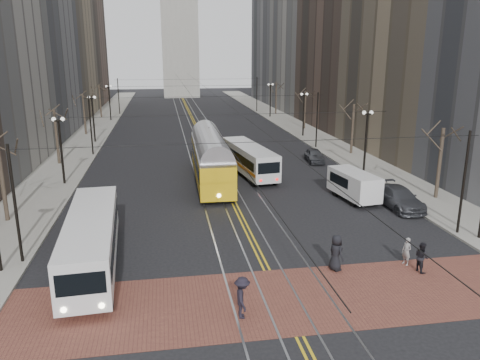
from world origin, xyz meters
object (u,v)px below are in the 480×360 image
object	(u,v)px
sedan_grey	(314,155)
pedestrian_b	(407,251)
pedestrian_a	(336,253)
sedan_parked	(399,198)
transit_bus	(92,242)
cargo_van	(354,186)
rear_bus	(249,160)
streetcar	(211,162)
pedestrian_d	(242,298)
pedestrian_c	(422,257)

from	to	relation	value
sedan_grey	pedestrian_b	world-z (taller)	pedestrian_b
pedestrian_a	pedestrian_b	distance (m)	3.98
sedan_parked	transit_bus	bearing A→B (deg)	-163.69
sedan_grey	sedan_parked	xyz separation A→B (m)	(1.40, -15.42, 0.07)
cargo_van	sedan_grey	xyz separation A→B (m)	(1.17, 13.14, -0.43)
transit_bus	rear_bus	xyz separation A→B (m)	(11.75, 18.04, -0.06)
transit_bus	pedestrian_a	bearing A→B (deg)	-14.59
transit_bus	sedan_grey	bearing A→B (deg)	45.00
rear_bus	cargo_van	distance (m)	11.24
pedestrian_a	sedan_grey	bearing A→B (deg)	-34.43
streetcar	pedestrian_d	distance (m)	22.38
cargo_van	sedan_parked	size ratio (longest dim) A/B	0.96
sedan_parked	streetcar	bearing A→B (deg)	142.01
transit_bus	pedestrian_b	world-z (taller)	transit_bus
cargo_van	pedestrian_a	xyz separation A→B (m)	(-5.68, -11.33, -0.13)
pedestrian_d	cargo_van	bearing A→B (deg)	-34.29
cargo_van	pedestrian_c	world-z (taller)	cargo_van
streetcar	sedan_grey	xyz separation A→B (m)	(11.46, 5.82, -1.04)
rear_bus	sedan_parked	bearing A→B (deg)	-59.46
pedestrian_b	streetcar	bearing A→B (deg)	-174.57
sedan_parked	pedestrian_d	bearing A→B (deg)	-138.61
sedan_grey	transit_bus	bearing A→B (deg)	-125.29
streetcar	pedestrian_d	bearing A→B (deg)	-91.14
pedestrian_b	pedestrian_c	size ratio (longest dim) A/B	0.95
transit_bus	pedestrian_d	xyz separation A→B (m)	(6.99, -6.15, -0.47)
sedan_parked	pedestrian_a	distance (m)	12.25
pedestrian_a	pedestrian_c	xyz separation A→B (m)	(4.33, -0.88, -0.17)
sedan_parked	pedestrian_c	size ratio (longest dim) A/B	3.27
pedestrian_c	pedestrian_d	distance (m)	10.31
transit_bus	cargo_van	xyz separation A→B (m)	(18.26, 8.88, -0.30)
sedan_grey	pedestrian_a	size ratio (longest dim) A/B	2.08
transit_bus	pedestrian_c	bearing A→B (deg)	-14.72
cargo_van	pedestrian_d	distance (m)	18.78
cargo_van	pedestrian_a	bearing A→B (deg)	-124.54
pedestrian_d	pedestrian_c	bearing A→B (deg)	-71.58
sedan_parked	pedestrian_a	bearing A→B (deg)	-133.61
pedestrian_c	streetcar	bearing A→B (deg)	15.76
streetcar	pedestrian_a	distance (m)	19.22
rear_bus	sedan_parked	world-z (taller)	rear_bus
pedestrian_c	rear_bus	bearing A→B (deg)	4.74
pedestrian_b	pedestrian_d	distance (m)	10.26
pedestrian_a	pedestrian_b	xyz separation A→B (m)	(3.98, 0.00, -0.21)
cargo_van	pedestrian_a	world-z (taller)	cargo_van
streetcar	pedestrian_a	size ratio (longest dim) A/B	7.53
transit_bus	cargo_van	distance (m)	20.31
sedan_grey	pedestrian_d	xyz separation A→B (m)	(-12.44, -28.16, 0.26)
sedan_parked	pedestrian_b	xyz separation A→B (m)	(-4.27, -9.05, 0.01)
pedestrian_c	pedestrian_d	world-z (taller)	pedestrian_d
sedan_grey	pedestrian_a	bearing A→B (deg)	-99.49
cargo_van	pedestrian_c	size ratio (longest dim) A/B	3.14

